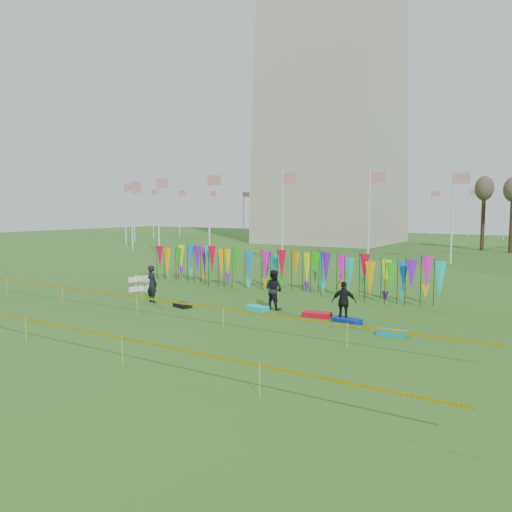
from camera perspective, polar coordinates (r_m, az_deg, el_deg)
The scene contains 14 objects.
ground at distance 22.70m, azimuth -8.15°, elevation -6.76°, with size 160.00×160.00×0.00m, color #285217.
flagpole_ring at distance 70.81m, azimuth 8.66°, elevation 4.82°, with size 57.40×56.16×8.00m.
banner_row at distance 28.88m, azimuth 2.73°, elevation -1.14°, with size 18.64×0.64×2.34m.
caution_tape_near at distance 21.90m, azimuth -10.45°, elevation -5.16°, with size 26.00×0.02×0.90m.
caution_tape_far at distance 18.44m, azimuth -21.81°, elevation -7.49°, with size 26.00×0.02×0.90m.
box_kite at distance 29.55m, azimuth -12.96°, elevation -3.09°, with size 0.81×0.81×0.90m.
person_left at distance 25.94m, azimuth -11.79°, elevation -3.13°, with size 0.70×0.51×1.91m, color black.
person_mid at distance 23.73m, azimuth 2.03°, elevation -3.85°, with size 0.92×0.57×1.88m, color black.
person_right at distance 21.27m, azimuth 10.02°, elevation -5.21°, with size 1.03×0.58×1.75m, color black.
kite_bag_turquoise at distance 23.53m, azimuth 0.12°, elevation -5.99°, with size 1.09×0.55×0.22m, color #0DCBC4.
kite_bag_blue at distance 21.22m, azimuth 10.35°, elevation -7.32°, with size 1.16×0.61×0.24m, color #092994.
kite_bag_red at distance 22.28m, azimuth 6.99°, elevation -6.67°, with size 1.24×0.57×0.23m, color red.
kite_bag_black at distance 24.54m, azimuth -8.40°, elevation -5.58°, with size 0.91×0.53×0.21m, color black.
kite_bag_teal at distance 19.74m, azimuth 15.26°, elevation -8.46°, with size 1.05×0.50×0.20m, color #0D93C3.
Camera 1 is at (14.43, -16.85, 4.81)m, focal length 35.00 mm.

